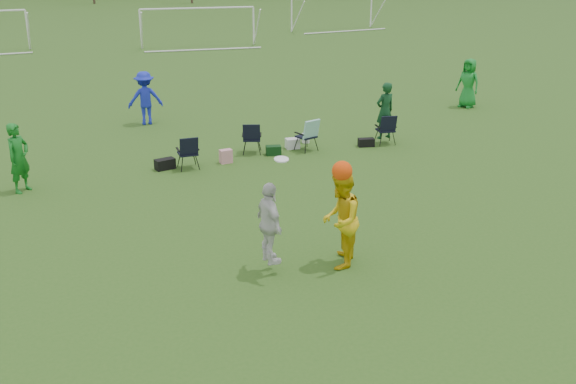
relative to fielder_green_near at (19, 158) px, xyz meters
name	(u,v)px	position (x,y,z in m)	size (l,w,h in m)	color
ground	(349,275)	(6.01, -6.99, -0.90)	(260.00, 260.00, 0.00)	#2E571B
fielder_green_near	(19,158)	(0.00, 0.00, 0.00)	(0.66, 0.43, 1.81)	#136C1D
fielder_blue	(145,98)	(3.98, 5.89, 0.04)	(1.22, 0.70, 1.88)	#1A28C4
fielder_green_far	(468,83)	(16.35, 4.36, 0.05)	(0.94, 0.61, 1.91)	#168029
center_contest	(320,220)	(5.59, -6.51, 0.11)	(2.20, 1.22, 2.33)	silver
sideline_setup	(309,132)	(8.26, 0.87, -0.31)	(7.78, 1.75, 1.96)	#103B1D
goal_mid	(198,16)	(10.01, 25.01, 1.02)	(7.40, 0.63, 2.46)	white
goal_right	(333,4)	(22.01, 31.01, 1.02)	(7.35, 1.14, 2.46)	white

